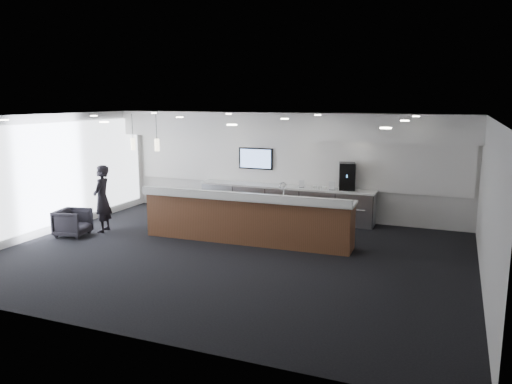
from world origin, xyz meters
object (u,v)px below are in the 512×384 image
at_px(coffee_machine, 347,176).
at_px(armchair, 73,223).
at_px(lounge_guest, 102,199).
at_px(service_counter, 246,218).

xyz_separation_m(coffee_machine, armchair, (-6.03, -3.75, -0.97)).
relative_size(coffee_machine, lounge_guest, 0.43).
xyz_separation_m(armchair, lounge_guest, (0.42, 0.64, 0.52)).
distance_m(coffee_machine, armchair, 7.17).
distance_m(service_counter, lounge_guest, 3.83).
bearing_deg(lounge_guest, coffee_machine, 103.12).
relative_size(service_counter, lounge_guest, 2.99).
bearing_deg(service_counter, lounge_guest, -174.25).
height_order(armchair, lounge_guest, lounge_guest).
relative_size(service_counter, coffee_machine, 7.02).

